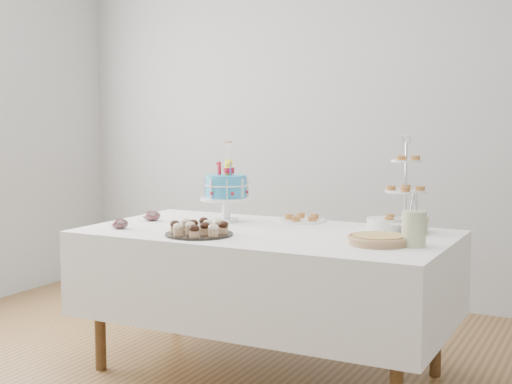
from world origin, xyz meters
The scene contains 11 objects.
walls centered at (0.00, 0.00, 1.35)m, with size 5.04×4.04×2.70m.
table centered at (0.00, 0.30, 0.54)m, with size 1.92×1.02×0.77m.
birthday_cake centered at (-0.36, 0.50, 0.89)m, with size 0.30×0.30×0.46m.
cupcake_tray centered at (-0.24, 0.02, 0.81)m, with size 0.35×0.35×0.08m.
pie centered at (0.65, 0.18, 0.80)m, with size 0.29×0.29×0.05m.
tiered_stand centered at (0.66, 0.61, 0.98)m, with size 0.26×0.26×0.51m.
plate_stack centered at (0.56, 0.56, 0.81)m, with size 0.18×0.18×0.07m.
pastry_plate centered at (0.03, 0.70, 0.79)m, with size 0.27×0.27×0.04m.
jam_bowl_a centered at (-0.74, 0.01, 0.80)m, with size 0.09×0.09×0.06m.
jam_bowl_b centered at (-0.76, 0.33, 0.80)m, with size 0.10×0.10×0.06m.
utensil_pitcher centered at (0.81, 0.21, 0.86)m, with size 0.12×0.11×0.25m.
Camera 1 is at (1.65, -3.02, 1.37)m, focal length 50.00 mm.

